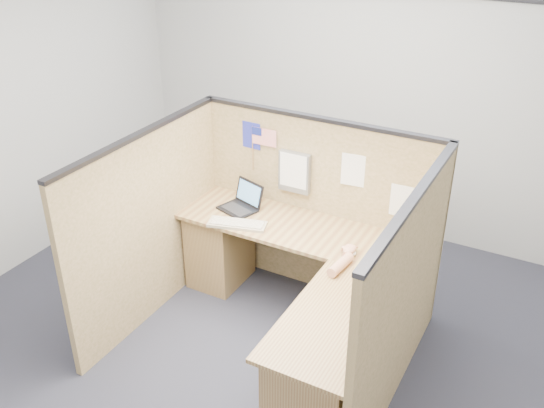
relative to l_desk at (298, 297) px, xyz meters
The scene contains 13 objects.
floor 0.52m from the l_desk, 122.80° to the right, with size 5.00×5.00×0.00m, color #21222F.
wall_back 2.22m from the l_desk, 95.35° to the left, with size 5.00×5.00×0.00m, color #B0B3B6.
cubicle_partitions 0.44m from the l_desk, 142.47° to the left, with size 2.06×1.83×1.53m.
l_desk is the anchor object (origin of this frame).
laptop 0.96m from the l_desk, 148.85° to the left, with size 0.34×0.36×0.21m.
keyboard 0.74m from the l_desk, 163.18° to the left, with size 0.48×0.28×0.03m.
mouse 0.52m from the l_desk, 36.68° to the left, with size 0.11×0.07×0.05m, color silver.
hand_forearm 0.49m from the l_desk, 14.94° to the left, with size 0.11×0.39×0.08m.
blue_poster 1.36m from the l_desk, 138.67° to the left, with size 0.17×0.00×0.22m, color #22299D.
american_flag 1.30m from the l_desk, 135.31° to the left, with size 0.22×0.01×0.38m.
file_holder 1.00m from the l_desk, 119.34° to the left, with size 0.26×0.05×0.34m.
paper_left 1.04m from the l_desk, 80.09° to the left, with size 0.20×0.00×0.26m, color white.
paper_right 1.05m from the l_desk, 52.75° to the left, with size 0.20×0.00×0.26m, color white.
Camera 1 is at (1.74, -2.97, 3.10)m, focal length 40.00 mm.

